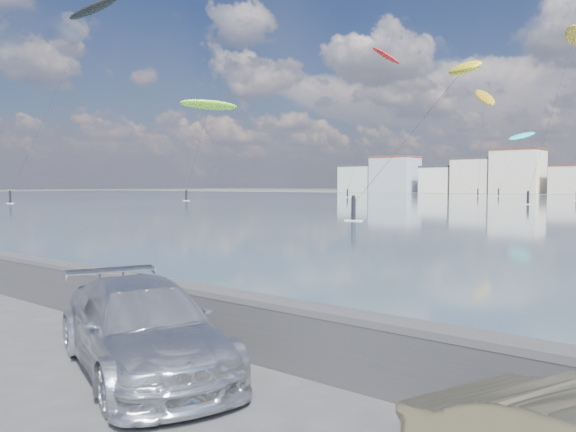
% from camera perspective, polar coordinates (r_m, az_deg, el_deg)
% --- Properties ---
extents(ground, '(700.00, 700.00, 0.00)m').
position_cam_1_polar(ground, '(8.62, -23.54, -15.69)').
color(ground, '#333335').
rests_on(ground, ground).
extents(seawall, '(400.00, 0.36, 1.08)m').
position_cam_1_polar(seawall, '(9.92, -9.40, -9.49)').
color(seawall, '#28282B').
rests_on(seawall, ground).
extents(car_silver, '(4.87, 3.33, 1.31)m').
position_cam_1_polar(car_silver, '(8.68, -14.53, -10.90)').
color(car_silver, silver).
rests_on(car_silver, ground).
extents(kitesurfer_0, '(8.88, 13.12, 19.10)m').
position_cam_1_polar(kitesurfer_0, '(107.86, -8.06, 11.05)').
color(kitesurfer_0, '#8CD826').
rests_on(kitesurfer_0, ground).
extents(kitesurfer_3, '(9.41, 10.97, 29.69)m').
position_cam_1_polar(kitesurfer_3, '(160.54, 19.35, 11.24)').
color(kitesurfer_3, '#BF8C19').
rests_on(kitesurfer_3, ground).
extents(kitesurfer_7, '(7.92, 16.15, 14.49)m').
position_cam_1_polar(kitesurfer_7, '(52.76, 17.33, 13.94)').
color(kitesurfer_7, yellow).
rests_on(kitesurfer_7, ground).
extents(kitesurfer_8, '(11.34, 17.65, 34.08)m').
position_cam_1_polar(kitesurfer_8, '(104.78, -19.22, 19.17)').
color(kitesurfer_8, black).
rests_on(kitesurfer_8, ground).
extents(kitesurfer_10, '(6.28, 13.10, 25.84)m').
position_cam_1_polar(kitesurfer_10, '(96.56, 27.04, 15.81)').
color(kitesurfer_10, '#BF8C19').
rests_on(kitesurfer_10, ground).
extents(kitesurfer_11, '(8.46, 13.67, 36.60)m').
position_cam_1_polar(kitesurfer_11, '(139.58, 9.86, 15.58)').
color(kitesurfer_11, red).
rests_on(kitesurfer_11, ground).
extents(kitesurfer_16, '(6.64, 14.14, 17.54)m').
position_cam_1_polar(kitesurfer_16, '(160.61, 22.64, 7.43)').
color(kitesurfer_16, '#19BFBF').
rests_on(kitesurfer_16, ground).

